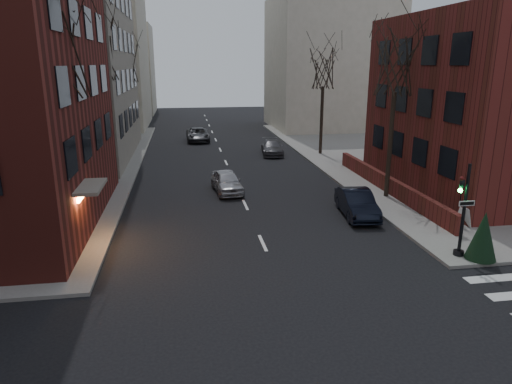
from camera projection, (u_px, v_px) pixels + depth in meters
building_right_brick at (500, 105)px, 28.87m from camera, size 12.00×14.00×11.00m
low_wall_right at (387, 184)px, 29.11m from camera, size 0.35×16.00×1.00m
building_distant_la at (87, 55)px, 57.36m from camera, size 14.00×16.00×18.00m
building_distant_ra at (329, 64)px, 57.42m from camera, size 14.00×14.00×16.00m
building_distant_lb at (122, 70)px, 74.36m from camera, size 10.00×12.00×14.00m
traffic_signal at (462, 216)px, 19.05m from camera, size 0.76×0.44×4.00m
tree_left_a at (53, 53)px, 19.49m from camera, size 4.18×4.18×10.26m
tree_left_b at (99, 50)px, 30.77m from camera, size 4.40×4.40×10.80m
tree_left_c at (125, 63)px, 44.31m from camera, size 3.96×3.96×9.72m
tree_right_a at (397, 64)px, 26.07m from camera, size 3.96×3.96×9.72m
tree_right_b at (324, 69)px, 39.49m from camera, size 3.74×3.74×9.18m
streetlamp_near at (106, 127)px, 28.33m from camera, size 0.36×0.36×6.28m
streetlamp_far at (136, 101)px, 47.33m from camera, size 0.36×0.36×6.28m
parked_sedan at (357, 203)px, 24.80m from camera, size 1.97×4.52×1.45m
car_lane_silver at (227, 181)px, 29.45m from camera, size 2.05×4.24×1.40m
car_lane_gray at (272, 147)px, 41.55m from camera, size 2.35×4.70×1.31m
car_lane_far at (198, 134)px, 48.73m from camera, size 2.43×5.11×1.41m
sandwich_board at (464, 217)px, 22.76m from camera, size 0.51×0.66×0.99m
evergreen_shrub at (483, 236)px, 18.89m from camera, size 1.59×1.59×2.07m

